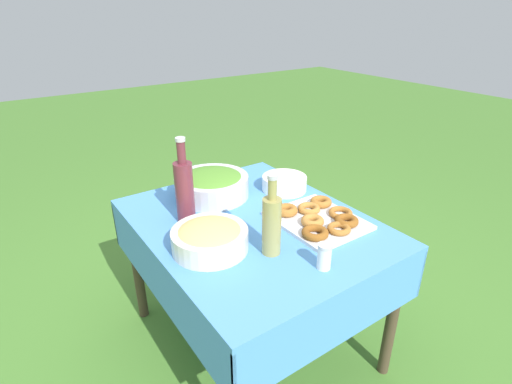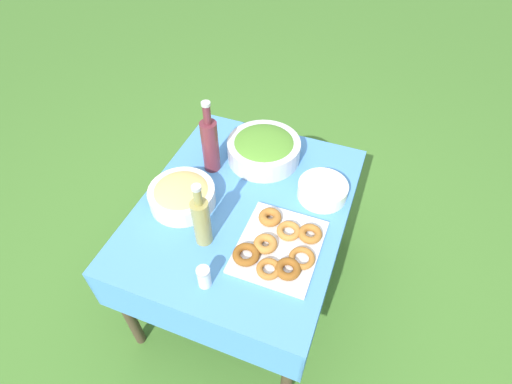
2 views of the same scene
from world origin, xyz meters
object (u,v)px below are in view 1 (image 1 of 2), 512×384
at_px(salad_bowl, 212,184).
at_px(olive_oil_bottle, 272,223).
at_px(plate_stack, 284,183).
at_px(pasta_bowl, 210,237).
at_px(wine_bottle, 184,189).
at_px(donut_platter, 319,218).

distance_m(salad_bowl, olive_oil_bottle, 0.57).
distance_m(salad_bowl, plate_stack, 0.37).
height_order(pasta_bowl, wine_bottle, wine_bottle).
height_order(pasta_bowl, olive_oil_bottle, olive_oil_bottle).
bearing_deg(salad_bowl, olive_oil_bottle, -5.77).
height_order(olive_oil_bottle, wine_bottle, wine_bottle).
distance_m(salad_bowl, pasta_bowl, 0.47).
relative_size(pasta_bowl, olive_oil_bottle, 0.92).
distance_m(plate_stack, olive_oil_bottle, 0.58).
bearing_deg(wine_bottle, olive_oil_bottle, 20.73).
xyz_separation_m(pasta_bowl, plate_stack, (-0.26, 0.57, -0.02)).
bearing_deg(olive_oil_bottle, wine_bottle, -159.27).
xyz_separation_m(olive_oil_bottle, wine_bottle, (-0.41, -0.15, 0.02)).
bearing_deg(salad_bowl, plate_stack, 66.67).
bearing_deg(olive_oil_bottle, plate_stack, 136.58).
relative_size(salad_bowl, wine_bottle, 0.95).
bearing_deg(pasta_bowl, salad_bowl, 150.03).
bearing_deg(plate_stack, donut_platter, -14.29).
xyz_separation_m(salad_bowl, pasta_bowl, (0.41, -0.24, -0.01)).
height_order(donut_platter, wine_bottle, wine_bottle).
relative_size(salad_bowl, olive_oil_bottle, 1.12).
height_order(salad_bowl, pasta_bowl, salad_bowl).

